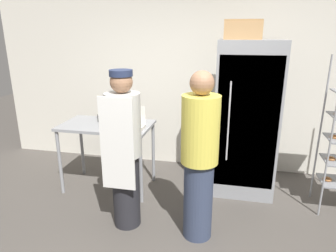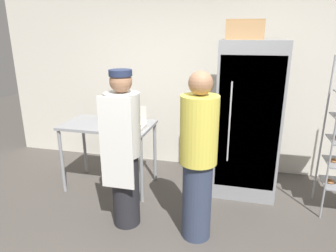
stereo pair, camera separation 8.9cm
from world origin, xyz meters
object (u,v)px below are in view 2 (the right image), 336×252
at_px(person_baker, 124,149).
at_px(person_customer, 198,158).
at_px(refrigerator, 248,120).
at_px(cardboard_storage_box, 245,30).
at_px(blender_pitcher, 103,111).
at_px(donut_box, 135,125).

xyz_separation_m(person_baker, person_customer, (0.79, -0.03, -0.01)).
xyz_separation_m(refrigerator, cardboard_storage_box, (-0.12, 0.05, 1.10)).
bearing_deg(refrigerator, person_baker, -139.44).
bearing_deg(blender_pitcher, person_baker, -53.85).
height_order(cardboard_storage_box, person_customer, cardboard_storage_box).
relative_size(donut_box, cardboard_storage_box, 0.61).
height_order(refrigerator, donut_box, refrigerator).
relative_size(refrigerator, blender_pitcher, 6.52).
height_order(cardboard_storage_box, person_baker, cardboard_storage_box).
bearing_deg(refrigerator, blender_pitcher, -173.71).
bearing_deg(donut_box, cardboard_storage_box, 22.30).
height_order(donut_box, cardboard_storage_box, cardboard_storage_box).
distance_m(donut_box, person_baker, 0.63).
bearing_deg(person_customer, refrigerator, 67.05).
height_order(donut_box, person_baker, person_baker).
bearing_deg(person_baker, blender_pitcher, 126.15).
relative_size(refrigerator, person_baker, 1.15).
distance_m(refrigerator, cardboard_storage_box, 1.10).
bearing_deg(donut_box, person_baker, -80.74).
relative_size(cardboard_storage_box, person_customer, 0.26).
bearing_deg(donut_box, refrigerator, 18.56).
bearing_deg(person_customer, cardboard_storage_box, 73.06).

